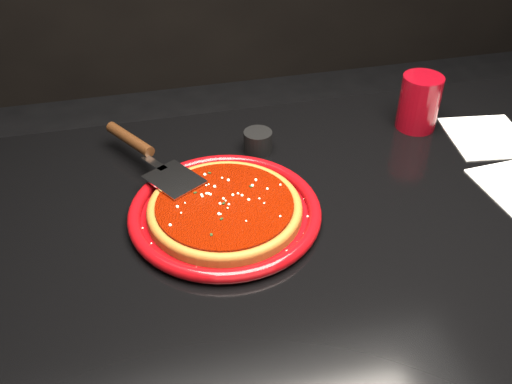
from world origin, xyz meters
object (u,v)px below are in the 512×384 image
(plate, at_px, (225,212))
(pizza_server, at_px, (151,156))
(ramekin, at_px, (258,141))
(table, at_px, (321,359))
(cup, at_px, (419,102))

(plate, height_order, pizza_server, pizza_server)
(plate, relative_size, ramekin, 5.81)
(table, bearing_deg, cup, 43.17)
(plate, distance_m, ramekin, 0.21)
(plate, bearing_deg, pizza_server, 124.26)
(pizza_server, bearing_deg, cup, -26.81)
(plate, distance_m, pizza_server, 0.19)
(pizza_server, height_order, ramekin, pizza_server)
(cup, height_order, ramekin, cup)
(table, bearing_deg, pizza_server, 144.30)
(table, distance_m, plate, 0.43)
(table, relative_size, pizza_server, 3.88)
(pizza_server, height_order, cup, cup)
(table, relative_size, cup, 10.69)
(ramekin, bearing_deg, pizza_server, -171.54)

